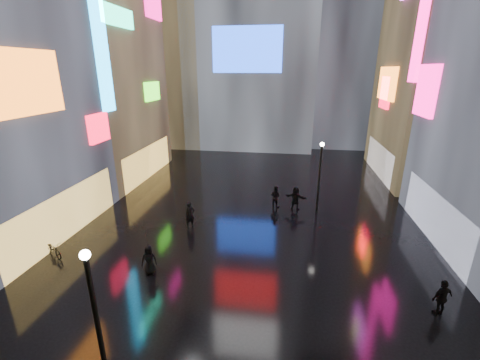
% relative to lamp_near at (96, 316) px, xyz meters
% --- Properties ---
extents(ground, '(140.00, 140.00, 0.00)m').
position_rel_lamp_near_xyz_m(ground, '(3.26, 15.04, -2.94)').
color(ground, black).
rests_on(ground, ground).
extents(building_left_far, '(10.28, 12.00, 22.00)m').
position_rel_lamp_near_xyz_m(building_left_far, '(-12.72, 21.04, 8.04)').
color(building_left_far, black).
rests_on(building_left_far, ground).
extents(building_right_far, '(10.28, 12.00, 28.00)m').
position_rel_lamp_near_xyz_m(building_right_far, '(19.24, 25.04, 11.03)').
color(building_right_far, black).
rests_on(building_right_far, ground).
extents(tower_flank_right, '(12.00, 12.00, 34.00)m').
position_rel_lamp_near_xyz_m(tower_flank_right, '(12.26, 41.04, 14.06)').
color(tower_flank_right, black).
rests_on(tower_flank_right, ground).
extents(tower_flank_left, '(10.00, 10.00, 26.00)m').
position_rel_lamp_near_xyz_m(tower_flank_left, '(-10.74, 37.04, 10.06)').
color(tower_flank_left, black).
rests_on(tower_flank_left, ground).
extents(lamp_near, '(0.30, 0.30, 5.20)m').
position_rel_lamp_near_xyz_m(lamp_near, '(0.00, 0.00, 0.00)').
color(lamp_near, black).
rests_on(lamp_near, ground).
extents(lamp_far, '(0.30, 0.30, 5.20)m').
position_rel_lamp_near_xyz_m(lamp_far, '(7.71, 15.08, 0.00)').
color(lamp_far, black).
rests_on(lamp_far, ground).
extents(pedestrian_3, '(1.06, 0.78, 1.67)m').
position_rel_lamp_near_xyz_m(pedestrian_3, '(12.12, 5.30, -2.11)').
color(pedestrian_3, black).
rests_on(pedestrian_3, ground).
extents(pedestrian_4, '(0.88, 0.71, 1.57)m').
position_rel_lamp_near_xyz_m(pedestrian_4, '(-1.27, 6.18, -2.16)').
color(pedestrian_4, black).
rests_on(pedestrian_4, ground).
extents(pedestrian_5, '(1.72, 0.96, 1.77)m').
position_rel_lamp_near_xyz_m(pedestrian_5, '(6.14, 15.29, -2.06)').
color(pedestrian_5, black).
rests_on(pedestrian_5, ground).
extents(pedestrian_6, '(0.78, 0.72, 1.78)m').
position_rel_lamp_near_xyz_m(pedestrian_6, '(-0.71, 11.36, -2.05)').
color(pedestrian_6, black).
rests_on(pedestrian_6, ground).
extents(pedestrian_7, '(0.98, 0.92, 1.62)m').
position_rel_lamp_near_xyz_m(pedestrian_7, '(4.64, 15.66, -2.14)').
color(pedestrian_7, black).
rests_on(pedestrian_7, ground).
extents(umbrella_2, '(1.27, 1.28, 0.88)m').
position_rel_lamp_near_xyz_m(umbrella_2, '(-1.27, 6.18, -0.93)').
color(umbrella_2, black).
rests_on(umbrella_2, pedestrian_4).
extents(bicycle, '(1.77, 1.28, 0.88)m').
position_rel_lamp_near_xyz_m(bicycle, '(-7.24, 6.88, -2.50)').
color(bicycle, black).
rests_on(bicycle, ground).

